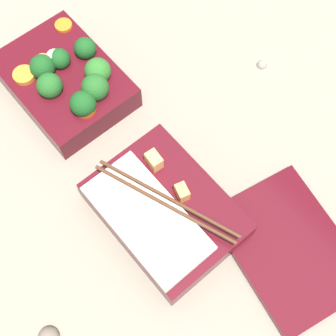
{
  "coord_description": "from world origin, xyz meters",
  "views": [
    {
      "loc": [
        0.29,
        -0.14,
        0.64
      ],
      "look_at": [
        0.09,
        0.03,
        0.04
      ],
      "focal_mm": 50.0,
      "sensor_mm": 36.0,
      "label": 1
    }
  ],
  "objects": [
    {
      "name": "bento_lid",
      "position": [
        0.27,
        0.09,
        0.01
      ],
      "size": [
        0.22,
        0.18,
        0.01
      ],
      "primitive_type": "cube",
      "rotation": [
        0.0,
        0.0,
        -0.19
      ],
      "color": "#510F19",
      "rests_on": "ground_plane"
    },
    {
      "name": "bento_tray_rice",
      "position": [
        0.12,
        -0.01,
        0.03
      ],
      "size": [
        0.2,
        0.15,
        0.07
      ],
      "color": "#510F19",
      "rests_on": "ground_plane"
    },
    {
      "name": "pebble_2",
      "position": [
        0.03,
        0.28,
        0.0
      ],
      "size": [
        0.02,
        0.02,
        0.02
      ],
      "primitive_type": "sphere",
      "color": "gray",
      "rests_on": "ground_plane"
    },
    {
      "name": "bento_tray_vegetable",
      "position": [
        -0.14,
        0.01,
        0.03
      ],
      "size": [
        0.2,
        0.15,
        0.08
      ],
      "color": "#510F19",
      "rests_on": "ground_plane"
    },
    {
      "name": "ground_plane",
      "position": [
        0.0,
        0.0,
        0.0
      ],
      "size": [
        3.0,
        3.0,
        0.0
      ],
      "primitive_type": "plane",
      "color": "gray"
    }
  ]
}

